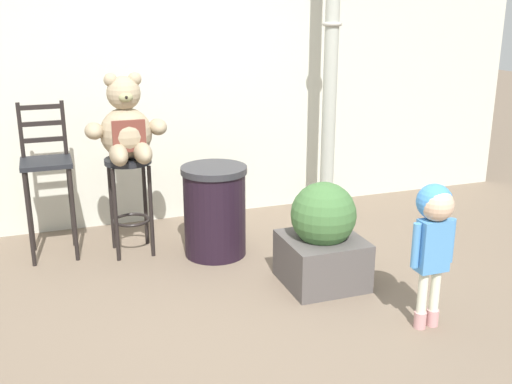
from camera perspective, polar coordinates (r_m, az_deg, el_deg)
name	(u,v)px	position (r m, az deg, el deg)	size (l,w,h in m)	color
ground_plane	(260,322)	(3.94, 0.39, -12.08)	(24.00, 24.00, 0.00)	#746351
building_wall	(174,51)	(5.63, -7.68, 12.95)	(6.97, 0.30, 3.04)	beige
bar_stool_with_teddy	(130,187)	(4.88, -11.77, 0.46)	(0.36, 0.36, 0.78)	black
teddy_bear	(126,128)	(4.73, -12.07, 5.88)	(0.62, 0.55, 0.66)	tan
child_walking	(434,226)	(3.77, 16.36, -3.04)	(0.29, 0.23, 0.92)	#CB9292
trash_bin	(215,211)	(4.81, -3.89, -1.76)	(0.52, 0.52, 0.72)	black
lamppost	(330,87)	(5.49, 6.95, 9.79)	(0.30, 0.30, 3.05)	#A4B09F
bar_chair_empty	(47,172)	(4.97, -19.02, 1.82)	(0.38, 0.38, 1.21)	black
planter_with_shrub	(323,238)	(4.32, 6.27, -4.35)	(0.54, 0.54, 0.75)	#524D4A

